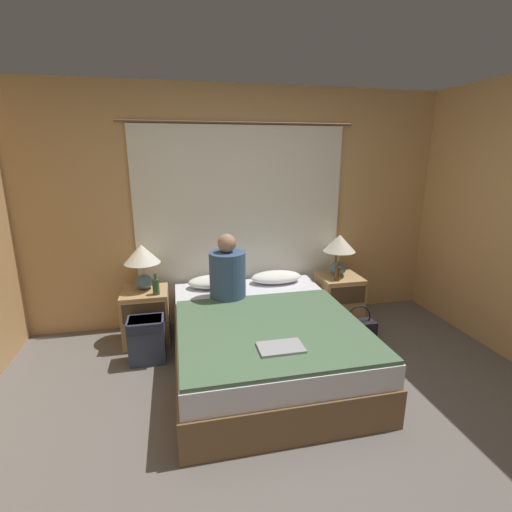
# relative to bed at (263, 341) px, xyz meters

# --- Properties ---
(ground_plane) EXTENTS (16.00, 16.00, 0.00)m
(ground_plane) POSITION_rel_bed_xyz_m (0.00, -0.91, -0.24)
(ground_plane) COLOR #66605B
(wall_back) EXTENTS (4.57, 0.06, 2.50)m
(wall_back) POSITION_rel_bed_xyz_m (0.00, 1.10, 1.01)
(wall_back) COLOR tan
(wall_back) RESTS_ON ground_plane
(curtain_panel) EXTENTS (2.41, 0.02, 2.14)m
(curtain_panel) POSITION_rel_bed_xyz_m (0.00, 1.03, 0.82)
(curtain_panel) COLOR white
(curtain_panel) RESTS_ON ground_plane
(bed) EXTENTS (1.51, 1.96, 0.49)m
(bed) POSITION_rel_bed_xyz_m (0.00, 0.00, 0.00)
(bed) COLOR brown
(bed) RESTS_ON ground_plane
(nightstand_left) EXTENTS (0.44, 0.43, 0.54)m
(nightstand_left) POSITION_rel_bed_xyz_m (-1.03, 0.70, 0.03)
(nightstand_left) COLOR tan
(nightstand_left) RESTS_ON ground_plane
(nightstand_right) EXTENTS (0.44, 0.43, 0.54)m
(nightstand_right) POSITION_rel_bed_xyz_m (1.03, 0.70, 0.03)
(nightstand_right) COLOR tan
(nightstand_right) RESTS_ON ground_plane
(lamp_left) EXTENTS (0.35, 0.35, 0.45)m
(lamp_left) POSITION_rel_bed_xyz_m (-1.03, 0.76, 0.60)
(lamp_left) COLOR slate
(lamp_left) RESTS_ON nightstand_left
(lamp_right) EXTENTS (0.35, 0.35, 0.45)m
(lamp_right) POSITION_rel_bed_xyz_m (1.03, 0.76, 0.60)
(lamp_right) COLOR slate
(lamp_right) RESTS_ON nightstand_right
(pillow_left) EXTENTS (0.54, 0.30, 0.12)m
(pillow_left) POSITION_rel_bed_xyz_m (-0.33, 0.79, 0.31)
(pillow_left) COLOR white
(pillow_left) RESTS_ON bed
(pillow_right) EXTENTS (0.54, 0.30, 0.12)m
(pillow_right) POSITION_rel_bed_xyz_m (0.33, 0.79, 0.31)
(pillow_right) COLOR white
(pillow_right) RESTS_ON bed
(blanket_on_bed) EXTENTS (1.45, 1.36, 0.03)m
(blanket_on_bed) POSITION_rel_bed_xyz_m (0.00, -0.27, 0.26)
(blanket_on_bed) COLOR #4C6B4C
(blanket_on_bed) RESTS_ON bed
(person_left_in_bed) EXTENTS (0.34, 0.34, 0.63)m
(person_left_in_bed) POSITION_rel_bed_xyz_m (-0.24, 0.44, 0.51)
(person_left_in_bed) COLOR #38517A
(person_left_in_bed) RESTS_ON bed
(beer_bottle_on_left_stand) EXTENTS (0.07, 0.07, 0.21)m
(beer_bottle_on_left_stand) POSITION_rel_bed_xyz_m (-0.91, 0.58, 0.38)
(beer_bottle_on_left_stand) COLOR #2D4C28
(beer_bottle_on_left_stand) RESTS_ON nightstand_left
(beer_bottle_on_right_stand) EXTENTS (0.06, 0.06, 0.21)m
(beer_bottle_on_right_stand) POSITION_rel_bed_xyz_m (0.94, 0.58, 0.38)
(beer_bottle_on_right_stand) COLOR #513819
(beer_bottle_on_right_stand) RESTS_ON nightstand_right
(laptop_on_bed) EXTENTS (0.32, 0.20, 0.02)m
(laptop_on_bed) POSITION_rel_bed_xyz_m (-0.03, -0.62, 0.29)
(laptop_on_bed) COLOR #9EA0A5
(laptop_on_bed) RESTS_ON blanket_on_bed
(backpack_on_floor) EXTENTS (0.32, 0.25, 0.42)m
(backpack_on_floor) POSITION_rel_bed_xyz_m (-1.00, 0.30, -0.01)
(backpack_on_floor) COLOR #333D56
(backpack_on_floor) RESTS_ON ground_plane
(handbag_on_floor) EXTENTS (0.36, 0.16, 0.38)m
(handbag_on_floor) POSITION_rel_bed_xyz_m (1.04, 0.25, -0.13)
(handbag_on_floor) COLOR black
(handbag_on_floor) RESTS_ON ground_plane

